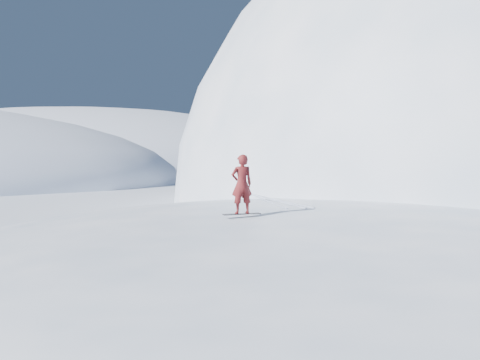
# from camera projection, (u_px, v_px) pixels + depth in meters

# --- Properties ---
(ground) EXTENTS (400.00, 400.00, 0.00)m
(ground) POSITION_uv_depth(u_px,v_px,m) (344.00, 290.00, 13.91)
(ground) COLOR white
(ground) RESTS_ON ground
(near_ridge) EXTENTS (36.00, 28.00, 4.80)m
(near_ridge) POSITION_uv_depth(u_px,v_px,m) (346.00, 266.00, 16.96)
(near_ridge) COLOR white
(near_ridge) RESTS_ON ground
(peak_shoulder) EXTENTS (28.00, 24.00, 18.00)m
(peak_shoulder) POSITION_uv_depth(u_px,v_px,m) (391.00, 211.00, 34.43)
(peak_shoulder) COLOR white
(peak_shoulder) RESTS_ON ground
(far_ridge_c) EXTENTS (140.00, 90.00, 36.00)m
(far_ridge_c) POSITION_uv_depth(u_px,v_px,m) (89.00, 173.00, 121.26)
(far_ridge_c) COLOR white
(far_ridge_c) RESTS_ON ground
(wind_bumps) EXTENTS (16.00, 14.40, 1.00)m
(wind_bumps) POSITION_uv_depth(u_px,v_px,m) (312.00, 273.00, 15.99)
(wind_bumps) COLOR white
(wind_bumps) RESTS_ON ground
(snowboard) EXTENTS (1.32, 0.56, 0.02)m
(snowboard) POSITION_uv_depth(u_px,v_px,m) (242.00, 214.00, 14.34)
(snowboard) COLOR black
(snowboard) RESTS_ON near_ridge
(snowboarder) EXTENTS (0.82, 0.64, 1.98)m
(snowboarder) POSITION_uv_depth(u_px,v_px,m) (242.00, 184.00, 14.29)
(snowboarder) COLOR maroon
(snowboarder) RESTS_ON snowboard
(board_tracks) EXTENTS (1.95, 5.95, 0.04)m
(board_tracks) POSITION_uv_depth(u_px,v_px,m) (274.00, 200.00, 18.90)
(board_tracks) COLOR silver
(board_tracks) RESTS_ON ground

